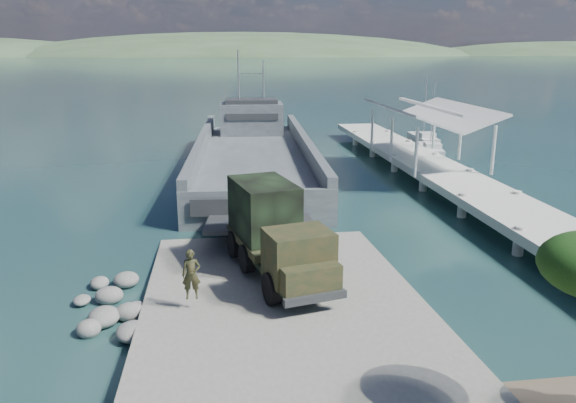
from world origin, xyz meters
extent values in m
plane|color=#1C4444|center=(0.00, 0.00, 0.00)|extent=(1400.00, 1400.00, 0.00)
cube|color=slate|center=(0.00, -1.00, 0.25)|extent=(10.00, 18.00, 0.50)
cube|color=beige|center=(13.00, 18.00, 1.00)|extent=(4.00, 44.00, 0.50)
cube|color=#40494B|center=(0.72, 23.14, 0.42)|extent=(9.90, 28.11, 2.31)
cube|color=#40494B|center=(-3.15, 23.37, 2.12)|extent=(2.17, 27.65, 1.20)
cube|color=#40494B|center=(4.58, 22.91, 2.12)|extent=(2.17, 27.65, 1.20)
cube|color=#40494B|center=(-0.08, 9.42, 0.92)|extent=(8.31, 0.85, 2.40)
cube|color=#40494B|center=(1.26, 32.35, 2.95)|extent=(5.74, 4.01, 2.77)
cube|color=#272A2C|center=(1.26, 32.35, 4.52)|extent=(4.78, 3.22, 0.37)
cylinder|color=#9D9FA2|center=(0.15, 32.41, 6.64)|extent=(0.15, 0.15, 4.61)
cylinder|color=#9D9FA2|center=(2.36, 32.28, 6.18)|extent=(0.15, 0.15, 3.69)
cylinder|color=black|center=(-0.44, -0.54, 1.08)|extent=(0.66, 1.23, 1.17)
cylinder|color=black|center=(1.57, -0.07, 1.08)|extent=(0.66, 1.23, 1.17)
cylinder|color=black|center=(-1.13, 2.43, 1.08)|extent=(0.66, 1.23, 1.17)
cylinder|color=black|center=(0.88, 2.90, 1.08)|extent=(0.66, 1.23, 1.17)
cylinder|color=black|center=(-1.54, 4.18, 1.08)|extent=(0.66, 1.23, 1.17)
cylinder|color=black|center=(0.47, 4.65, 1.08)|extent=(0.66, 1.23, 1.17)
cube|color=black|center=(-0.01, 2.14, 1.22)|extent=(3.46, 7.09, 0.22)
cube|color=black|center=(0.54, -0.22, 2.16)|extent=(2.59, 2.25, 1.79)
cube|color=black|center=(0.78, -1.26, 1.71)|extent=(2.19, 1.25, 0.90)
cube|color=black|center=(-0.29, 3.37, 1.53)|extent=(3.12, 4.53, 0.31)
cube|color=black|center=(-0.33, 3.54, 2.83)|extent=(2.87, 3.81, 2.24)
cube|color=#272A2C|center=(0.88, -1.70, 1.17)|extent=(2.24, 0.73, 0.27)
imported|color=black|center=(-3.21, -0.54, 1.38)|extent=(0.65, 0.43, 1.75)
cube|color=silver|center=(16.93, 28.79, 0.24)|extent=(2.51, 5.49, 0.87)
cube|color=silver|center=(16.75, 27.85, 0.82)|extent=(1.61, 1.77, 0.58)
cylinder|color=#9D9FA2|center=(16.93, 28.79, 3.37)|extent=(0.10, 0.10, 5.77)
cube|color=silver|center=(18.44, 34.53, 0.25)|extent=(1.89, 5.63, 0.91)
cube|color=silver|center=(18.38, 33.52, 0.86)|extent=(1.49, 1.68, 0.61)
cylinder|color=#9D9FA2|center=(18.44, 34.53, 3.53)|extent=(0.10, 0.10, 6.06)
camera|label=1|loc=(-2.32, -18.57, 9.28)|focal=35.00mm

